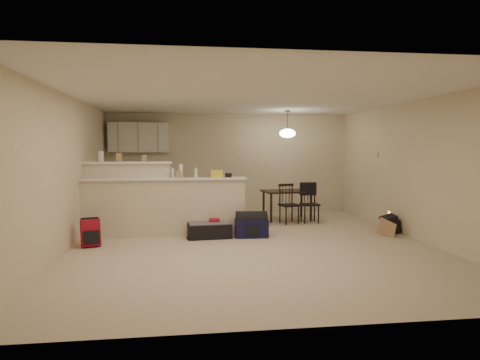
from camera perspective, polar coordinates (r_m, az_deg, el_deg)
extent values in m
plane|color=beige|center=(7.46, 1.48, -8.46)|extent=(7.00, 7.00, 0.00)
plane|color=white|center=(7.33, 1.52, 10.97)|extent=(7.00, 7.00, 0.00)
cube|color=beige|center=(10.76, -1.43, 2.17)|extent=(6.00, 0.02, 2.50)
cube|color=beige|center=(3.88, 9.65, -1.61)|extent=(6.00, 0.02, 2.50)
cube|color=beige|center=(7.44, -21.98, 0.92)|extent=(0.02, 7.00, 2.50)
cube|color=beige|center=(8.31, 22.40, 1.23)|extent=(0.02, 7.00, 2.50)
cube|color=beige|center=(8.17, -9.98, -3.66)|extent=(3.00, 0.28, 1.05)
cube|color=white|center=(8.12, -10.03, 0.15)|extent=(3.08, 0.38, 0.04)
cube|color=beige|center=(8.43, -14.70, -2.47)|extent=(1.60, 0.24, 1.35)
cube|color=white|center=(8.38, -14.79, 2.25)|extent=(1.68, 0.34, 0.04)
cube|color=white|center=(10.57, -13.34, 5.54)|extent=(1.40, 0.34, 0.70)
cube|color=white|center=(10.48, -12.18, -2.37)|extent=(1.80, 0.60, 0.90)
cube|color=beige|center=(9.67, 17.78, 3.21)|extent=(0.02, 0.12, 0.12)
cylinder|color=silver|center=(8.45, -18.07, 3.01)|extent=(0.10, 0.10, 0.20)
cube|color=tan|center=(8.40, -15.83, 2.92)|extent=(0.10, 0.07, 0.16)
cube|color=tan|center=(8.34, -12.64, 2.83)|extent=(0.08, 0.06, 0.12)
cylinder|color=silver|center=(8.10, -7.88, 1.23)|extent=(0.07, 0.07, 0.26)
cylinder|color=silver|center=(8.11, -5.92, 0.96)|extent=(0.06, 0.06, 0.18)
cube|color=tan|center=(8.13, -3.12, 0.85)|extent=(0.22, 0.18, 0.14)
cube|color=tan|center=(8.15, -1.55, 0.65)|extent=(0.12, 0.10, 0.08)
cylinder|color=silver|center=(8.10, -8.96, 0.91)|extent=(0.05, 0.05, 0.17)
cube|color=tan|center=(8.10, -8.14, 0.73)|extent=(0.11, 0.10, 0.12)
cube|color=black|center=(9.84, 6.28, -1.50)|extent=(1.15, 0.83, 0.04)
cylinder|color=black|center=(9.46, 4.18, -3.79)|extent=(0.05, 0.05, 0.64)
cylinder|color=black|center=(9.78, 9.44, -3.57)|extent=(0.05, 0.05, 0.64)
cylinder|color=black|center=(10.00, 3.17, -3.34)|extent=(0.05, 0.05, 0.64)
cylinder|color=black|center=(10.31, 8.18, -3.15)|extent=(0.05, 0.05, 0.64)
cylinder|color=brown|center=(9.81, 6.36, 7.78)|extent=(0.02, 0.02, 0.50)
cylinder|color=brown|center=(9.82, 6.37, 9.12)|extent=(0.12, 0.12, 0.03)
ellipsoid|color=white|center=(9.79, 6.35, 6.21)|extent=(0.36, 0.36, 0.20)
cube|color=black|center=(7.96, -4.13, -6.70)|extent=(0.81, 0.56, 0.26)
cube|color=maroon|center=(7.62, -19.31, -6.68)|extent=(0.35, 0.28, 0.46)
cube|color=#111138|center=(7.97, 1.53, -6.43)|extent=(0.62, 0.36, 0.33)
cube|color=black|center=(8.89, 19.39, -5.57)|extent=(0.32, 0.41, 0.33)
cube|color=tan|center=(8.46, 19.01, -6.13)|extent=(0.15, 0.38, 0.30)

